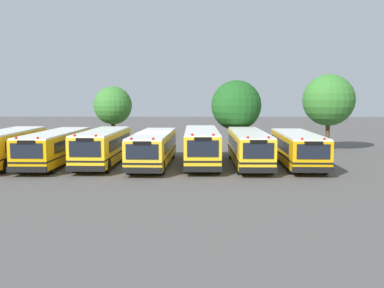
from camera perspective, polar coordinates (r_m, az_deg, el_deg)
The scene contains 11 objects.
ground_plane at distance 32.66m, azimuth -5.18°, elevation -2.78°, with size 160.00×160.00×0.00m, color #514F4C.
school_bus_0 at distance 35.11m, azimuth -23.05°, elevation -0.27°, with size 2.85×10.12×2.73m.
school_bus_1 at distance 34.20m, azimuth -17.54°, elevation -0.32°, with size 2.66×10.96×2.60m.
school_bus_2 at distance 32.99m, azimuth -11.64°, elevation -0.28°, with size 2.72×9.78×2.73m.
school_bus_3 at distance 32.35m, azimuth -5.10°, elevation -0.43°, with size 2.83×10.93×2.58m.
school_bus_4 at distance 32.42m, azimuth 1.25°, elevation -0.20°, with size 2.62×10.37×2.80m.
school_bus_5 at distance 32.47m, azimuth 7.47°, elevation -0.36°, with size 2.45×10.68×2.66m.
school_bus_6 at distance 32.99m, azimuth 13.71°, elevation -0.48°, with size 2.81×10.18×2.56m.
tree_1 at distance 41.85m, azimuth -10.33°, elevation 4.92°, with size 3.61×3.61×6.10m.
tree_2 at distance 39.13m, azimuth 5.97°, elevation 5.01°, with size 4.49×4.49×6.59m.
tree_3 at distance 43.14m, azimuth 17.65°, elevation 5.49°, with size 4.88×4.88×7.24m.
Camera 1 is at (3.52, -32.07, 5.09)m, focal length 40.51 mm.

